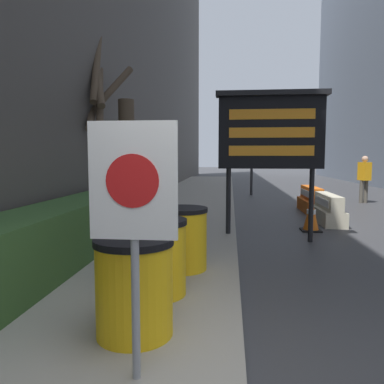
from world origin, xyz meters
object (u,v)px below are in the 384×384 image
barrel_drum_back (183,238)px  traffic_light_near_curb (252,122)px  traffic_cone_near (311,214)px  warning_sign (134,201)px  barrel_drum_foreground (134,286)px  message_board (271,132)px  jersey_barrier_orange_far (311,201)px  barrel_drum_middle (156,257)px  jersey_barrier_cream (328,210)px  traffic_cone_mid (303,194)px  pedestrian_worker (364,175)px

barrel_drum_back → traffic_light_near_curb: 12.32m
traffic_cone_near → traffic_light_near_curb: traffic_light_near_curb is taller
warning_sign → barrel_drum_foreground: bearing=105.1°
message_board → jersey_barrier_orange_far: size_ratio=1.68×
warning_sign → message_board: bearing=74.3°
warning_sign → traffic_cone_near: bearing=68.2°
barrel_drum_middle → jersey_barrier_cream: bearing=59.7°
warning_sign → traffic_cone_mid: size_ratio=2.80×
jersey_barrier_cream → warning_sign: bearing=-113.2°
traffic_light_near_curb → pedestrian_worker: 5.25m
message_board → pedestrian_worker: bearing=58.5°
warning_sign → pedestrian_worker: bearing=64.9°
barrel_drum_back → jersey_barrier_cream: (3.24, 4.84, -0.25)m
warning_sign → traffic_cone_near: size_ratio=2.31×
jersey_barrier_orange_far → barrel_drum_foreground: bearing=-110.9°
barrel_drum_middle → jersey_barrier_cream: (3.42, 5.85, -0.25)m
message_board → barrel_drum_middle: bearing=-114.9°
barrel_drum_back → jersey_barrier_orange_far: bearing=64.9°
message_board → traffic_cone_near: message_board is taller
jersey_barrier_cream → traffic_cone_near: (-0.67, -1.13, 0.06)m
warning_sign → traffic_cone_mid: bearing=74.1°
barrel_drum_foreground → traffic_cone_mid: 11.98m
barrel_drum_foreground → traffic_cone_mid: size_ratio=1.34×
jersey_barrier_orange_far → traffic_cone_near: bearing=-101.8°
jersey_barrier_cream → jersey_barrier_orange_far: 2.07m
barrel_drum_foreground → jersey_barrier_cream: (3.42, 6.86, -0.25)m
barrel_drum_back → jersey_barrier_orange_far: (3.24, 6.91, -0.24)m
traffic_cone_mid → barrel_drum_back: bearing=-110.1°
jersey_barrier_orange_far → traffic_light_near_curb: 6.01m
traffic_cone_mid → traffic_light_near_curb: (-1.81, 2.51, 2.96)m
warning_sign → traffic_cone_near: 6.98m
barrel_drum_foreground → pedestrian_worker: 12.86m
barrel_drum_foreground → warning_sign: bearing=-74.9°
barrel_drum_middle → traffic_cone_mid: 11.02m
barrel_drum_middle → warning_sign: 1.89m
barrel_drum_back → traffic_cone_mid: size_ratio=1.34×
barrel_drum_foreground → jersey_barrier_cream: 7.67m
traffic_light_near_curb → message_board: bearing=-91.0°
traffic_light_near_curb → jersey_barrier_orange_far: bearing=-72.2°
jersey_barrier_cream → pedestrian_worker: 5.24m
traffic_cone_mid → traffic_cone_near: bearing=-98.8°
barrel_drum_foreground → jersey_barrier_orange_far: bearing=69.1°
barrel_drum_foreground → traffic_light_near_curb: traffic_light_near_curb is taller
warning_sign → jersey_barrier_cream: size_ratio=1.06×
traffic_cone_mid → traffic_light_near_curb: traffic_light_near_curb is taller
jersey_barrier_cream → barrel_drum_middle: bearing=-120.3°
barrel_drum_back → traffic_cone_near: barrel_drum_back is taller
warning_sign → traffic_cone_mid: (3.44, 12.09, -1.11)m
barrel_drum_back → message_board: (1.48, 2.56, 1.66)m
jersey_barrier_cream → traffic_cone_mid: bearing=87.4°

